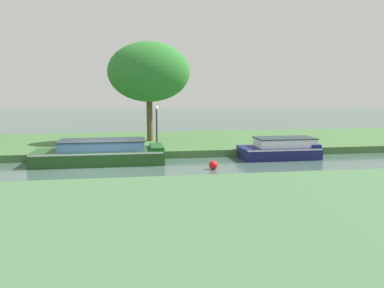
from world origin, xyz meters
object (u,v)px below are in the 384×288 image
(navy_barge, at_px, (281,149))
(willow_tree_centre, at_px, (149,72))
(lamp_post, at_px, (157,122))
(mooring_post_near, at_px, (131,145))
(channel_buoy, at_px, (213,165))
(forest_narrowboat, at_px, (101,153))

(navy_barge, distance_m, willow_tree_centre, 9.77)
(lamp_post, bearing_deg, mooring_post_near, -158.97)
(lamp_post, height_order, channel_buoy, lamp_post)
(willow_tree_centre, distance_m, mooring_post_near, 5.96)
(lamp_post, bearing_deg, channel_buoy, -59.62)
(navy_barge, height_order, lamp_post, lamp_post)
(forest_narrowboat, distance_m, channel_buoy, 5.95)
(navy_barge, bearing_deg, lamp_post, 165.81)
(forest_narrowboat, xyz_separation_m, channel_buoy, (5.42, -2.42, -0.32))
(forest_narrowboat, bearing_deg, channel_buoy, -24.05)
(mooring_post_near, height_order, channel_buoy, mooring_post_near)
(forest_narrowboat, height_order, mooring_post_near, forest_narrowboat)
(willow_tree_centre, xyz_separation_m, channel_buoy, (2.65, -7.66, -4.67))
(willow_tree_centre, height_order, channel_buoy, willow_tree_centre)
(navy_barge, height_order, mooring_post_near, navy_barge)
(navy_barge, height_order, channel_buoy, navy_barge)
(navy_barge, bearing_deg, channel_buoy, -150.84)
(navy_barge, distance_m, lamp_post, 7.13)
(forest_narrowboat, relative_size, channel_buoy, 15.52)
(navy_barge, relative_size, willow_tree_centre, 0.66)
(navy_barge, relative_size, forest_narrowboat, 0.65)
(willow_tree_centre, bearing_deg, forest_narrowboat, -117.92)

